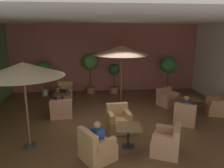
{
  "coord_description": "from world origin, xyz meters",
  "views": [
    {
      "loc": [
        -0.73,
        -7.42,
        3.28
      ],
      "look_at": [
        0.0,
        0.45,
        1.35
      ],
      "focal_mm": 34.89,
      "sensor_mm": 36.0,
      "label": 1
    }
  ],
  "objects_px": {
    "armchair_mid_center_north": "(167,99)",
    "patio_umbrella_tall_red": "(121,50)",
    "cafe_table_front_left": "(62,97)",
    "cafe_table_mid_center": "(189,102)",
    "armchair_front_right_north": "(119,121)",
    "armchair_front_right_east": "(96,148)",
    "armchair_mid_center_south": "(218,107)",
    "armchair_mid_center_east": "(185,116)",
    "iced_drink_cup": "(61,92)",
    "potted_tree_left_corner": "(169,67)",
    "armchair_front_left_north": "(65,93)",
    "potted_tree_mid_right": "(44,71)",
    "potted_tree_right_corner": "(114,75)",
    "armchair_front_left_east": "(61,110)",
    "patron_blue_shirt": "(186,105)",
    "potted_tree_mid_left": "(90,65)",
    "patio_umbrella_center_beige": "(23,70)",
    "open_laptop": "(63,92)",
    "cafe_table_front_right": "(128,131)",
    "armchair_front_right_south": "(167,143)",
    "patron_by_window": "(97,134)"
  },
  "relations": [
    {
      "from": "armchair_front_right_north",
      "to": "potted_tree_left_corner",
      "type": "relative_size",
      "value": 0.43
    },
    {
      "from": "armchair_front_left_east",
      "to": "patio_umbrella_center_beige",
      "type": "distance_m",
      "value": 3.05
    },
    {
      "from": "cafe_table_front_right",
      "to": "patron_by_window",
      "type": "height_order",
      "value": "patron_by_window"
    },
    {
      "from": "armchair_front_left_east",
      "to": "potted_tree_left_corner",
      "type": "height_order",
      "value": "potted_tree_left_corner"
    },
    {
      "from": "patio_umbrella_tall_red",
      "to": "potted_tree_left_corner",
      "type": "distance_m",
      "value": 2.94
    },
    {
      "from": "armchair_front_right_east",
      "to": "armchair_mid_center_south",
      "type": "distance_m",
      "value": 5.66
    },
    {
      "from": "cafe_table_mid_center",
      "to": "patron_by_window",
      "type": "relative_size",
      "value": 1.24
    },
    {
      "from": "patio_umbrella_tall_red",
      "to": "armchair_front_right_north",
      "type": "bearing_deg",
      "value": -99.22
    },
    {
      "from": "cafe_table_front_right",
      "to": "patio_umbrella_center_beige",
      "type": "bearing_deg",
      "value": 175.12
    },
    {
      "from": "patio_umbrella_center_beige",
      "to": "cafe_table_mid_center",
      "type": "bearing_deg",
      "value": 20.67
    },
    {
      "from": "armchair_mid_center_east",
      "to": "iced_drink_cup",
      "type": "distance_m",
      "value": 5.23
    },
    {
      "from": "patio_umbrella_center_beige",
      "to": "armchair_front_left_north",
      "type": "bearing_deg",
      "value": 83.77
    },
    {
      "from": "armchair_front_right_north",
      "to": "iced_drink_cup",
      "type": "bearing_deg",
      "value": 130.7
    },
    {
      "from": "armchair_front_right_east",
      "to": "potted_tree_right_corner",
      "type": "relative_size",
      "value": 0.67
    },
    {
      "from": "armchair_mid_center_east",
      "to": "armchair_front_left_east",
      "type": "bearing_deg",
      "value": 166.5
    },
    {
      "from": "patio_umbrella_tall_red",
      "to": "iced_drink_cup",
      "type": "xyz_separation_m",
      "value": [
        -2.66,
        -0.05,
        -1.77
      ]
    },
    {
      "from": "potted_tree_mid_left",
      "to": "patron_by_window",
      "type": "bearing_deg",
      "value": -88.25
    },
    {
      "from": "patron_by_window",
      "to": "armchair_mid_center_north",
      "type": "bearing_deg",
      "value": 50.79
    },
    {
      "from": "cafe_table_front_left",
      "to": "cafe_table_mid_center",
      "type": "distance_m",
      "value": 5.34
    },
    {
      "from": "armchair_front_right_east",
      "to": "iced_drink_cup",
      "type": "xyz_separation_m",
      "value": [
        -1.45,
        4.27,
        0.36
      ]
    },
    {
      "from": "armchair_front_right_east",
      "to": "open_laptop",
      "type": "height_order",
      "value": "armchair_front_right_east"
    },
    {
      "from": "cafe_table_front_right",
      "to": "armchair_front_right_south",
      "type": "distance_m",
      "value": 1.11
    },
    {
      "from": "armchair_front_left_north",
      "to": "armchair_mid_center_north",
      "type": "xyz_separation_m",
      "value": [
        4.7,
        -1.32,
        -0.03
      ]
    },
    {
      "from": "armchair_mid_center_north",
      "to": "patio_umbrella_tall_red",
      "type": "distance_m",
      "value": 3.01
    },
    {
      "from": "armchair_mid_center_east",
      "to": "potted_tree_mid_right",
      "type": "height_order",
      "value": "potted_tree_mid_right"
    },
    {
      "from": "potted_tree_mid_left",
      "to": "armchair_front_right_east",
      "type": "bearing_deg",
      "value": -88.57
    },
    {
      "from": "potted_tree_mid_right",
      "to": "iced_drink_cup",
      "type": "height_order",
      "value": "potted_tree_mid_right"
    },
    {
      "from": "potted_tree_left_corner",
      "to": "open_laptop",
      "type": "height_order",
      "value": "potted_tree_left_corner"
    },
    {
      "from": "potted_tree_mid_right",
      "to": "armchair_mid_center_east",
      "type": "bearing_deg",
      "value": -35.15
    },
    {
      "from": "potted_tree_left_corner",
      "to": "potted_tree_mid_left",
      "type": "bearing_deg",
      "value": 167.39
    },
    {
      "from": "cafe_table_front_left",
      "to": "cafe_table_mid_center",
      "type": "height_order",
      "value": "same"
    },
    {
      "from": "armchair_front_left_north",
      "to": "armchair_front_right_east",
      "type": "height_order",
      "value": "armchair_front_right_east"
    },
    {
      "from": "cafe_table_front_left",
      "to": "potted_tree_mid_right",
      "type": "bearing_deg",
      "value": 121.46
    },
    {
      "from": "potted_tree_right_corner",
      "to": "armchair_front_left_east",
      "type": "bearing_deg",
      "value": -126.72
    },
    {
      "from": "cafe_table_front_right",
      "to": "armchair_front_left_east",
      "type": "bearing_deg",
      "value": 131.94
    },
    {
      "from": "cafe_table_mid_center",
      "to": "potted_tree_mid_left",
      "type": "distance_m",
      "value": 5.29
    },
    {
      "from": "patio_umbrella_tall_red",
      "to": "potted_tree_right_corner",
      "type": "height_order",
      "value": "patio_umbrella_tall_red"
    },
    {
      "from": "armchair_mid_center_south",
      "to": "patio_umbrella_tall_red",
      "type": "distance_m",
      "value": 4.58
    },
    {
      "from": "potted_tree_mid_left",
      "to": "armchair_front_left_north",
      "type": "bearing_deg",
      "value": -142.11
    },
    {
      "from": "armchair_mid_center_east",
      "to": "potted_tree_left_corner",
      "type": "distance_m",
      "value": 3.7
    },
    {
      "from": "armchair_front_right_north",
      "to": "iced_drink_cup",
      "type": "height_order",
      "value": "armchair_front_right_north"
    },
    {
      "from": "armchair_front_right_north",
      "to": "armchair_front_right_east",
      "type": "distance_m",
      "value": 1.85
    },
    {
      "from": "armchair_mid_center_south",
      "to": "potted_tree_right_corner",
      "type": "xyz_separation_m",
      "value": [
        -3.85,
        3.52,
        0.65
      ]
    },
    {
      "from": "potted_tree_mid_right",
      "to": "potted_tree_right_corner",
      "type": "relative_size",
      "value": 1.15
    },
    {
      "from": "patron_blue_shirt",
      "to": "armchair_mid_center_south",
      "type": "bearing_deg",
      "value": 23.76
    },
    {
      "from": "patio_umbrella_tall_red",
      "to": "potted_tree_mid_right",
      "type": "xyz_separation_m",
      "value": [
        -3.73,
        1.7,
        -1.14
      ]
    },
    {
      "from": "cafe_table_front_left",
      "to": "potted_tree_mid_right",
      "type": "height_order",
      "value": "potted_tree_mid_right"
    },
    {
      "from": "patron_blue_shirt",
      "to": "iced_drink_cup",
      "type": "relative_size",
      "value": 5.56
    },
    {
      "from": "patron_blue_shirt",
      "to": "patio_umbrella_tall_red",
      "type": "bearing_deg",
      "value": 131.32
    },
    {
      "from": "patio_umbrella_center_beige",
      "to": "open_laptop",
      "type": "xyz_separation_m",
      "value": [
        0.55,
        3.42,
        -1.59
      ]
    }
  ]
}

